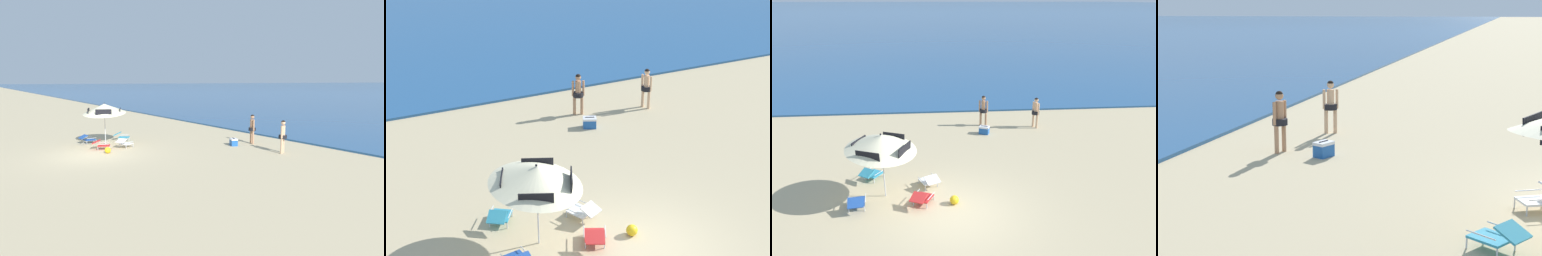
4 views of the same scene
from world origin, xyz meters
TOP-DOWN VIEW (x-y plane):
  - ground_plane at (0.00, 0.00)m, footprint 800.00×800.00m
  - ocean_water at (0.00, 410.81)m, footprint 800.00×800.00m
  - beach_umbrella_striped_main at (-2.44, 1.33)m, footprint 3.36×3.35m
  - lounge_chair_under_umbrella at (-3.27, 0.56)m, footprint 0.65×0.95m
  - lounge_chair_beside_umbrella at (-3.10, 2.57)m, footprint 0.92×1.02m
  - lounge_chair_facing_sea at (-1.16, 0.65)m, footprint 0.85×1.01m
  - lounge_chair_spare_folded at (-0.91, 1.83)m, footprint 0.86×1.01m
  - person_standing_near_shore at (1.98, 8.35)m, footprint 0.47×0.41m
  - person_standing_beside at (4.70, 7.80)m, footprint 0.40×0.45m
  - cooler_box at (1.86, 7.09)m, footprint 0.59×0.52m
  - beach_ball at (-0.07, 0.61)m, footprint 0.31×0.31m

SIDE VIEW (x-z plane):
  - ground_plane at x=0.00m, z-range 0.00..0.00m
  - ocean_water at x=0.00m, z-range 0.00..0.10m
  - beach_ball at x=-0.07m, z-range 0.00..0.31m
  - cooler_box at x=1.86m, z-range -0.01..0.42m
  - lounge_chair_under_umbrella at x=-3.27m, z-range 0.02..0.53m
  - lounge_chair_beside_umbrella at x=-3.10m, z-range 0.02..0.53m
  - lounge_chair_facing_sea at x=-1.16m, z-range 0.02..0.53m
  - lounge_chair_spare_folded at x=-0.91m, z-range 0.02..0.53m
  - person_standing_beside at x=4.70m, z-range 0.13..1.77m
  - person_standing_near_shore at x=1.98m, z-range 0.13..1.79m
  - beach_umbrella_striped_main at x=-2.44m, z-range 0.80..3.24m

